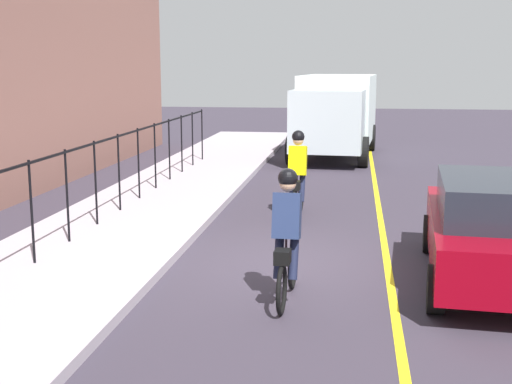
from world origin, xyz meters
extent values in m
plane|color=#352E3A|center=(0.00, 0.00, 0.00)|extent=(80.00, 80.00, 0.00)
cube|color=yellow|center=(0.00, -1.60, 0.00)|extent=(36.00, 0.12, 0.01)
cube|color=#A69BA6|center=(0.00, 3.40, 0.07)|extent=(40.00, 3.20, 0.15)
cylinder|color=black|center=(-0.96, 3.80, 0.95)|extent=(0.04, 0.04, 1.60)
cylinder|color=black|center=(0.35, 3.80, 0.95)|extent=(0.04, 0.04, 1.60)
cylinder|color=black|center=(1.65, 3.80, 0.95)|extent=(0.04, 0.04, 1.60)
cylinder|color=black|center=(2.96, 3.80, 0.95)|extent=(0.04, 0.04, 1.60)
cylinder|color=black|center=(4.27, 3.80, 0.95)|extent=(0.04, 0.04, 1.60)
cylinder|color=black|center=(5.58, 3.80, 0.95)|extent=(0.04, 0.04, 1.60)
cylinder|color=black|center=(6.89, 3.80, 0.95)|extent=(0.04, 0.04, 1.60)
cylinder|color=black|center=(8.20, 3.80, 0.95)|extent=(0.04, 0.04, 1.60)
cylinder|color=black|center=(9.51, 3.80, 0.95)|extent=(0.04, 0.04, 1.60)
cylinder|color=black|center=(10.82, 3.80, 0.95)|extent=(0.04, 0.04, 1.60)
cube|color=black|center=(1.00, 3.80, 1.70)|extent=(19.63, 0.04, 0.04)
torus|color=black|center=(4.04, 0.10, 0.33)|extent=(0.66, 0.09, 0.66)
torus|color=black|center=(2.99, 0.14, 0.33)|extent=(0.66, 0.09, 0.66)
cube|color=black|center=(3.52, 0.12, 0.58)|extent=(0.93, 0.08, 0.24)
cylinder|color=black|center=(3.37, 0.12, 0.73)|extent=(0.03, 0.03, 0.35)
cube|color=yellow|center=(3.42, 0.12, 1.21)|extent=(0.36, 0.37, 0.63)
sphere|color=tan|center=(3.47, 0.12, 1.62)|extent=(0.22, 0.22, 0.22)
sphere|color=black|center=(3.47, 0.12, 1.70)|extent=(0.26, 0.26, 0.26)
cylinder|color=#191E38|center=(3.40, 0.22, 0.68)|extent=(0.34, 0.13, 0.65)
cylinder|color=#191E38|center=(3.39, 0.02, 0.68)|extent=(0.34, 0.13, 0.65)
cube|color=black|center=(3.04, 0.14, 0.75)|extent=(0.25, 0.21, 0.18)
torus|color=black|center=(-1.17, -0.20, 0.33)|extent=(0.66, 0.09, 0.66)
torus|color=black|center=(-2.22, -0.16, 0.33)|extent=(0.66, 0.09, 0.66)
cube|color=black|center=(-1.70, -0.18, 0.58)|extent=(0.93, 0.08, 0.24)
cylinder|color=black|center=(-1.85, -0.17, 0.73)|extent=(0.03, 0.03, 0.35)
cube|color=navy|center=(-1.80, -0.17, 1.21)|extent=(0.36, 0.37, 0.63)
sphere|color=tan|center=(-1.75, -0.18, 1.62)|extent=(0.22, 0.22, 0.22)
sphere|color=black|center=(-1.75, -0.18, 1.70)|extent=(0.26, 0.26, 0.26)
cylinder|color=#191E38|center=(-1.81, -0.07, 0.68)|extent=(0.34, 0.13, 0.65)
cylinder|color=#191E38|center=(-1.82, -0.27, 0.68)|extent=(0.34, 0.13, 0.65)
cube|color=black|center=(-2.17, -0.16, 0.75)|extent=(0.25, 0.21, 0.18)
cube|color=maroon|center=(-0.46, -3.07, 0.67)|extent=(4.52, 2.13, 0.70)
cube|color=#1E232D|center=(-0.66, -3.06, 1.30)|extent=(2.58, 1.77, 0.56)
cylinder|color=black|center=(1.09, -2.34, 0.32)|extent=(0.65, 0.27, 0.64)
cylinder|color=black|center=(-1.89, -2.11, 0.32)|extent=(0.65, 0.27, 0.64)
cube|color=silver|center=(14.18, -0.43, 1.63)|extent=(4.92, 2.74, 2.30)
cube|color=silver|center=(10.77, -0.18, 1.43)|extent=(1.98, 2.34, 1.90)
cylinder|color=black|center=(10.83, -1.30, 0.48)|extent=(0.98, 0.37, 0.96)
cylinder|color=black|center=(11.00, 0.93, 0.48)|extent=(0.98, 0.37, 0.96)
cylinder|color=black|center=(15.16, -1.62, 0.48)|extent=(0.98, 0.37, 0.96)
cylinder|color=black|center=(15.32, 0.61, 0.48)|extent=(0.98, 0.37, 0.96)
camera|label=1|loc=(-10.53, -1.03, 3.16)|focal=48.11mm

